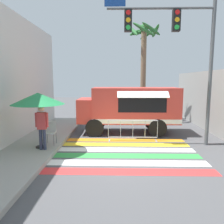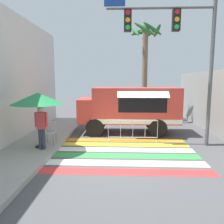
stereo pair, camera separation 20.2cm
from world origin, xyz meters
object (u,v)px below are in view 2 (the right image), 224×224
at_px(food_truck, 128,106).
at_px(folding_chair, 51,130).
at_px(traffic_signal_pole, 178,41).
at_px(patio_umbrella, 38,99).
at_px(vendor_person, 41,124).
at_px(palm_tree, 145,55).
at_px(barricade_front, 133,131).

bearing_deg(food_truck, folding_chair, -140.72).
bearing_deg(traffic_signal_pole, food_truck, 131.65).
bearing_deg(traffic_signal_pole, patio_umbrella, -168.90).
xyz_separation_m(traffic_signal_pole, vendor_person, (-5.61, -1.39, -3.40)).
relative_size(traffic_signal_pole, palm_tree, 0.93).
relative_size(folding_chair, palm_tree, 0.15).
xyz_separation_m(folding_chair, palm_tree, (4.77, 6.66, 3.93)).
bearing_deg(food_truck, patio_umbrella, -137.99).
bearing_deg(barricade_front, traffic_signal_pole, -17.44).
xyz_separation_m(traffic_signal_pole, patio_umbrella, (-5.81, -1.14, -2.39)).
bearing_deg(folding_chair, traffic_signal_pole, -8.30).
height_order(food_truck, folding_chair, food_truck).
bearing_deg(food_truck, palm_tree, 71.49).
xyz_separation_m(folding_chair, vendor_person, (-0.09, -0.81, 0.42)).
relative_size(traffic_signal_pole, barricade_front, 2.64).
distance_m(patio_umbrella, palm_tree, 9.16).
height_order(vendor_person, barricade_front, vendor_person).
relative_size(vendor_person, barricade_front, 0.74).
bearing_deg(folding_chair, palm_tree, 40.07).
bearing_deg(barricade_front, folding_chair, -162.46).
height_order(food_truck, palm_tree, palm_tree).
bearing_deg(barricade_front, patio_umbrella, -156.62).
bearing_deg(barricade_front, palm_tree, 78.78).
height_order(patio_umbrella, palm_tree, palm_tree).
height_order(patio_umbrella, vendor_person, patio_umbrella).
bearing_deg(folding_chair, patio_umbrella, -132.26).
height_order(traffic_signal_pole, vendor_person, traffic_signal_pole).
xyz_separation_m(food_truck, folding_chair, (-3.49, -2.86, -0.73)).
bearing_deg(traffic_signal_pole, barricade_front, 162.56).
height_order(food_truck, patio_umbrella, food_truck).
bearing_deg(patio_umbrella, barricade_front, 23.38).
relative_size(patio_umbrella, folding_chair, 2.28).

